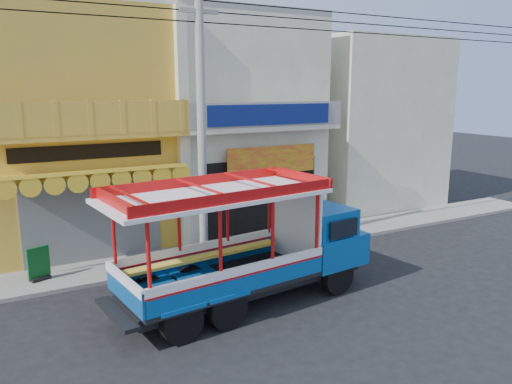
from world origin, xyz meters
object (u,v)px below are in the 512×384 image
Objects in this scene: utility_pole at (206,102)px; potted_plant_b at (336,219)px; songthaew_truck at (262,241)px; potted_plant_c at (305,221)px; green_sign at (39,266)px; potted_plant_a at (285,225)px.

utility_pole reaches higher than potted_plant_b.
songthaew_truck is 7.22× the size of potted_plant_c.
green_sign is 9.10m from potted_plant_c.
songthaew_truck reaches higher than potted_plant_a.
green_sign is at bearing -69.18° from potted_plant_c.
potted_plant_c is at bearing 44.46° from songthaew_truck.
utility_pole is 28.75× the size of potted_plant_a.
potted_plant_b is (5.42, 0.50, -4.39)m from utility_pole.
utility_pole is at bearing -7.71° from green_sign.
green_sign is (-4.90, 0.66, -4.51)m from utility_pole.
songthaew_truck reaches higher than green_sign.
songthaew_truck reaches higher than potted_plant_c.
potted_plant_b is at bearing 97.15° from potted_plant_c.
utility_pole is at bearing -59.40° from potted_plant_c.
potted_plant_c is (9.10, 0.12, 0.09)m from green_sign.
green_sign is 0.97× the size of potted_plant_c.
green_sign is 0.93× the size of potted_plant_b.
utility_pole reaches higher than potted_plant_c.
potted_plant_a is at bearing 0.68° from green_sign.
songthaew_truck is 5.18m from potted_plant_a.
utility_pole reaches higher than songthaew_truck.
green_sign is at bearing 122.73° from potted_plant_a.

